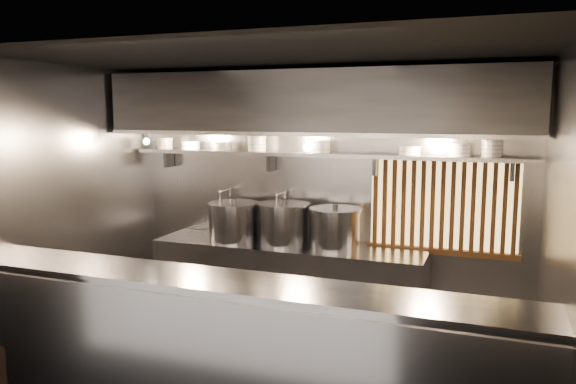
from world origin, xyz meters
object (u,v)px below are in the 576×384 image
Objects in this scene: pendant_bulb at (307,147)px; stock_pot_mid at (234,221)px; stock_pot_left at (284,223)px; stock_pot_right at (335,228)px; heat_lamp at (145,136)px.

pendant_bulb is 1.19m from stock_pot_mid.
pendant_bulb reaches higher than stock_pot_left.
pendant_bulb is 0.91m from stock_pot_right.
stock_pot_right is at bearing 2.75° from stock_pot_mid.
heat_lamp is at bearing -171.72° from stock_pot_right.
stock_pot_left reaches higher than stock_pot_mid.
stock_pot_right is (1.16, 0.06, -0.00)m from stock_pot_mid.
heat_lamp reaches higher than stock_pot_right.
stock_pot_right is at bearing -6.94° from pendant_bulb.
stock_pot_left is at bearing -167.98° from pendant_bulb.
pendant_bulb is 0.24× the size of stock_pot_left.
stock_pot_mid is at bearing -175.80° from stock_pot_left.
stock_pot_mid reaches higher than stock_pot_right.
stock_pot_right is (0.58, 0.01, -0.01)m from stock_pot_left.
stock_pot_left is at bearing 10.84° from heat_lamp.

